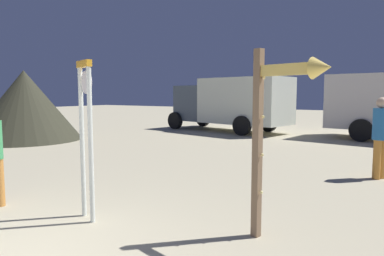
# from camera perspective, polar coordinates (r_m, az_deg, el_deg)

# --- Properties ---
(standing_clock) EXTENTS (0.43, 0.22, 2.39)m
(standing_clock) POSITION_cam_1_polar(r_m,az_deg,el_deg) (5.46, -16.77, 0.25)
(standing_clock) COLOR white
(standing_clock) RESTS_ON ground_plane
(arrow_sign) EXTENTS (1.02, 0.42, 2.47)m
(arrow_sign) POSITION_cam_1_polar(r_m,az_deg,el_deg) (4.45, 13.93, 2.30)
(arrow_sign) COLOR #87694D
(arrow_sign) RESTS_ON ground_plane
(person_distant) EXTENTS (0.35, 0.35, 1.82)m
(person_distant) POSITION_cam_1_polar(r_m,az_deg,el_deg) (8.85, 28.23, -0.80)
(person_distant) COLOR orange
(person_distant) RESTS_ON ground_plane
(box_truck_near) EXTENTS (6.63, 3.50, 2.66)m
(box_truck_near) POSITION_cam_1_polar(r_m,az_deg,el_deg) (17.81, 6.46, 4.22)
(box_truck_near) COLOR silver
(box_truck_near) RESTS_ON ground_plane
(dome_tent) EXTENTS (4.41, 4.41, 2.85)m
(dome_tent) POSITION_cam_1_polar(r_m,az_deg,el_deg) (15.90, -25.43, 3.34)
(dome_tent) COLOR #313122
(dome_tent) RESTS_ON ground_plane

